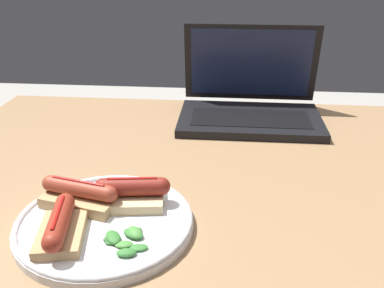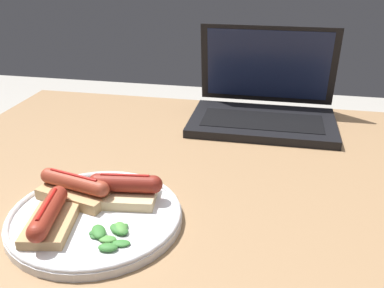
{
  "view_description": "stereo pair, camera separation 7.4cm",
  "coord_description": "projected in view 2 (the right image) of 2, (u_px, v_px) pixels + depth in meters",
  "views": [
    {
      "loc": [
        -0.02,
        -0.68,
        1.14
      ],
      "look_at": [
        -0.08,
        -0.01,
        0.84
      ],
      "focal_mm": 40.0,
      "sensor_mm": 36.0,
      "label": 1
    },
    {
      "loc": [
        0.05,
        -0.67,
        1.14
      ],
      "look_at": [
        -0.08,
        -0.01,
        0.84
      ],
      "focal_mm": 40.0,
      "sensor_mm": 36.0,
      "label": 2
    }
  ],
  "objects": [
    {
      "name": "desk",
      "position": [
        235.0,
        218.0,
        0.79
      ],
      "size": [
        1.2,
        0.79,
        0.78
      ],
      "color": "#93704C",
      "rests_on": "ground_plane"
    },
    {
      "name": "laptop",
      "position": [
        264.0,
        105.0,
        0.98
      ],
      "size": [
        0.32,
        0.24,
        0.21
      ],
      "color": "black",
      "rests_on": "desk"
    },
    {
      "name": "plate",
      "position": [
        95.0,
        216.0,
        0.63
      ],
      "size": [
        0.26,
        0.26,
        0.02
      ],
      "color": "silver",
      "rests_on": "desk"
    },
    {
      "name": "sausage_toast_left",
      "position": [
        75.0,
        188.0,
        0.66
      ],
      "size": [
        0.12,
        0.08,
        0.04
      ],
      "rotation": [
        0.0,
        0.0,
        6.05
      ],
      "color": "tan",
      "rests_on": "plate"
    },
    {
      "name": "sausage_toast_middle",
      "position": [
        49.0,
        218.0,
        0.59
      ],
      "size": [
        0.08,
        0.12,
        0.04
      ],
      "rotation": [
        0.0,
        0.0,
        4.9
      ],
      "color": "tan",
      "rests_on": "plate"
    },
    {
      "name": "sausage_toast_right",
      "position": [
        126.0,
        189.0,
        0.66
      ],
      "size": [
        0.11,
        0.08,
        0.05
      ],
      "rotation": [
        0.0,
        0.0,
        0.13
      ],
      "color": "#D6B784",
      "rests_on": "plate"
    },
    {
      "name": "salad_pile",
      "position": [
        111.0,
        234.0,
        0.58
      ],
      "size": [
        0.07,
        0.07,
        0.01
      ],
      "color": "#2D662D",
      "rests_on": "plate"
    }
  ]
}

